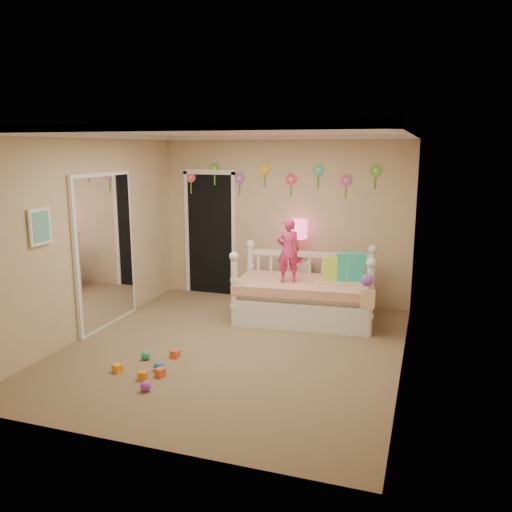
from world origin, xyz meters
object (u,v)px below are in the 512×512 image
(child, at_px, (288,250))
(nightstand, at_px, (297,283))
(daybed, at_px, (305,285))
(table_lamp, at_px, (297,234))

(child, bearing_deg, nightstand, -106.16)
(nightstand, bearing_deg, daybed, -69.11)
(nightstand, bearing_deg, table_lamp, -1.53)
(table_lamp, bearing_deg, daybed, -67.58)
(child, distance_m, nightstand, 1.10)
(daybed, height_order, child, child)
(daybed, distance_m, child, 0.57)
(child, distance_m, table_lamp, 0.87)
(child, xyz_separation_m, nightstand, (-0.08, 0.86, -0.69))
(child, xyz_separation_m, table_lamp, (-0.08, 0.86, 0.08))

